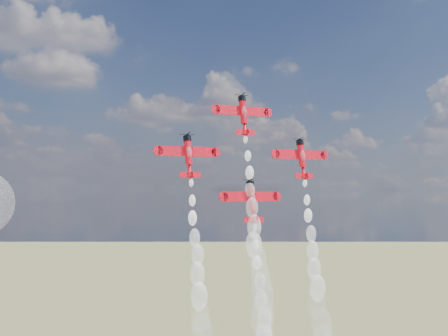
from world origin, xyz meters
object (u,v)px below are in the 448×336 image
plane_left (188,155)px  plane_right (302,158)px  plane_slot (252,200)px  plane_lead (243,114)px

plane_left → plane_right: size_ratio=1.00×
plane_left → plane_slot: plane_left is taller
plane_lead → plane_right: size_ratio=1.00×
plane_lead → plane_left: size_ratio=1.00×
plane_left → plane_right: (29.49, 0.00, 0.00)m
plane_left → plane_right: bearing=0.0°
plane_lead → plane_left: (-14.75, -2.09, -10.11)m
plane_lead → plane_right: plane_lead is taller
plane_right → plane_slot: (-14.75, -2.09, -10.11)m
plane_lead → plane_right: 18.00m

